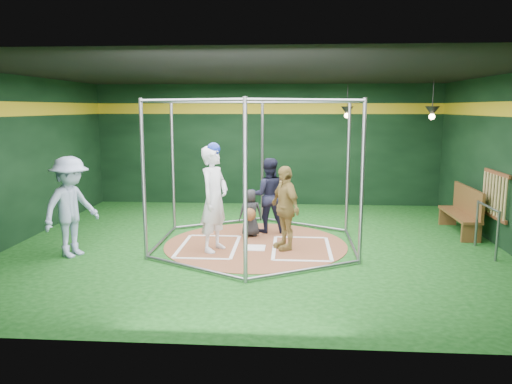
# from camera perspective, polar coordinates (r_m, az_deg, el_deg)

# --- Properties ---
(room_shell) EXTENTS (10.10, 9.10, 3.53)m
(room_shell) POSITION_cam_1_polar(r_m,az_deg,el_deg) (10.16, -0.04, 3.55)
(room_shell) COLOR #0D3B0D
(room_shell) RESTS_ON ground
(clay_disc) EXTENTS (3.80, 3.80, 0.01)m
(clay_disc) POSITION_cam_1_polar(r_m,az_deg,el_deg) (10.48, -0.04, -6.00)
(clay_disc) COLOR brown
(clay_disc) RESTS_ON ground
(home_plate) EXTENTS (0.43, 0.43, 0.01)m
(home_plate) POSITION_cam_1_polar(r_m,az_deg,el_deg) (10.19, -0.16, -6.39)
(home_plate) COLOR white
(home_plate) RESTS_ON clay_disc
(batter_box_left) EXTENTS (1.17, 1.77, 0.01)m
(batter_box_left) POSITION_cam_1_polar(r_m,az_deg,el_deg) (10.35, -5.42, -6.18)
(batter_box_left) COLOR white
(batter_box_left) RESTS_ON clay_disc
(batter_box_right) EXTENTS (1.17, 1.77, 0.01)m
(batter_box_right) POSITION_cam_1_polar(r_m,az_deg,el_deg) (10.21, 5.22, -6.39)
(batter_box_right) COLOR white
(batter_box_right) RESTS_ON clay_disc
(batting_cage) EXTENTS (4.05, 4.67, 3.00)m
(batting_cage) POSITION_cam_1_polar(r_m,az_deg,el_deg) (10.18, -0.04, 2.13)
(batting_cage) COLOR gray
(batting_cage) RESTS_ON ground
(bat_rack) EXTENTS (0.07, 1.25, 0.98)m
(bat_rack) POSITION_cam_1_polar(r_m,az_deg,el_deg) (11.42, 25.61, -0.29)
(bat_rack) COLOR brown
(bat_rack) RESTS_ON room_shell
(pendant_lamp_near) EXTENTS (0.34, 0.34, 0.90)m
(pendant_lamp_near) POSITION_cam_1_polar(r_m,az_deg,el_deg) (13.75, 10.37, 9.10)
(pendant_lamp_near) COLOR black
(pendant_lamp_near) RESTS_ON room_shell
(pendant_lamp_far) EXTENTS (0.34, 0.34, 0.90)m
(pendant_lamp_far) POSITION_cam_1_polar(r_m,az_deg,el_deg) (12.50, 19.49, 8.68)
(pendant_lamp_far) COLOR black
(pendant_lamp_far) RESTS_ON room_shell
(batter_figure) EXTENTS (0.74, 0.89, 2.15)m
(batter_figure) POSITION_cam_1_polar(r_m,az_deg,el_deg) (9.83, -4.81, -0.68)
(batter_figure) COLOR silver
(batter_figure) RESTS_ON clay_disc
(visitor_leopard) EXTENTS (0.85, 1.06, 1.69)m
(visitor_leopard) POSITION_cam_1_polar(r_m,az_deg,el_deg) (9.98, 3.31, -1.80)
(visitor_leopard) COLOR tan
(visitor_leopard) RESTS_ON clay_disc
(catcher_figure) EXTENTS (0.57, 0.61, 1.04)m
(catcher_figure) POSITION_cam_1_polar(r_m,az_deg,el_deg) (10.99, -0.65, -2.42)
(catcher_figure) COLOR black
(catcher_figure) RESTS_ON clay_disc
(umpire) EXTENTS (0.87, 0.70, 1.70)m
(umpire) POSITION_cam_1_polar(r_m,az_deg,el_deg) (11.33, 1.43, -0.37)
(umpire) COLOR black
(umpire) RESTS_ON clay_disc
(bystander_blue) EXTENTS (1.17, 1.43, 1.93)m
(bystander_blue) POSITION_cam_1_polar(r_m,az_deg,el_deg) (10.12, -20.41, -1.61)
(bystander_blue) COLOR #95A5C5
(bystander_blue) RESTS_ON ground
(dugout_bench) EXTENTS (0.43, 1.83, 1.07)m
(dugout_bench) POSITION_cam_1_polar(r_m,az_deg,el_deg) (12.25, 22.61, -1.87)
(dugout_bench) COLOR brown
(dugout_bench) RESTS_ON ground
(steel_railing) EXTENTS (0.05, 1.11, 0.96)m
(steel_railing) POSITION_cam_1_polar(r_m,az_deg,el_deg) (10.73, 24.91, -3.07)
(steel_railing) COLOR slate
(steel_railing) RESTS_ON ground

